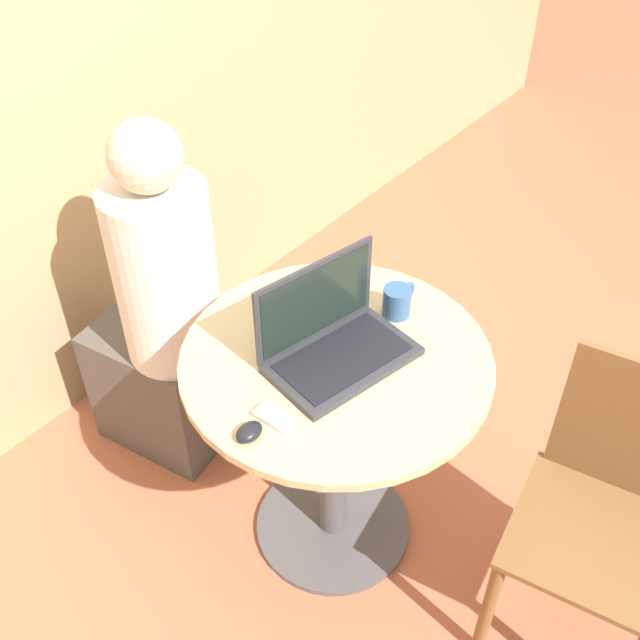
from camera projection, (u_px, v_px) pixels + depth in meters
ground_plane at (333, 526)px, 2.43m from camera, size 12.00×12.00×0.00m
back_wall at (25, 47)px, 2.11m from camera, size 7.00×0.05×2.60m
round_table at (335, 414)px, 2.08m from camera, size 0.82×0.82×0.76m
laptop at (333, 339)px, 1.90m from camera, size 0.41×0.30×0.25m
cell_phone at (273, 418)px, 1.76m from camera, size 0.05×0.10×0.02m
computer_mouse at (249, 432)px, 1.72m from camera, size 0.07×0.05×0.03m
coffee_cup at (398, 301)px, 2.03m from camera, size 0.12×0.08×0.09m
chair_empty at (601, 515)px, 1.92m from camera, size 0.46×0.46×0.89m
person_seated at (162, 327)px, 2.37m from camera, size 0.35×0.49×1.25m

